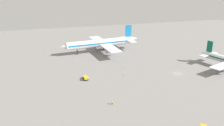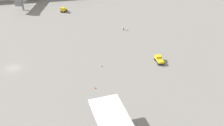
{
  "view_description": "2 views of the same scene",
  "coord_description": "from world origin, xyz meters",
  "px_view_note": "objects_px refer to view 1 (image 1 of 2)",
  "views": [
    {
      "loc": [
        -65.03,
        -101.43,
        47.06
      ],
      "look_at": [
        -32.55,
        12.16,
        4.95
      ],
      "focal_mm": 37.69,
      "sensor_mm": 36.0,
      "label": 1
    },
    {
      "loc": [
        -16.62,
        82.66,
        49.62
      ],
      "look_at": [
        -31.39,
        7.97,
        3.01
      ],
      "focal_mm": 45.28,
      "sensor_mm": 36.0,
      "label": 2
    }
  ],
  "objects_px": {
    "airplane_at_gate": "(101,43)",
    "pushback_tractor": "(86,78)",
    "safety_cone_near_gate": "(123,75)",
    "safety_cone_mid_apron": "(123,67)",
    "ground_crew_worker": "(112,102)"
  },
  "relations": [
    {
      "from": "ground_crew_worker",
      "to": "safety_cone_near_gate",
      "type": "height_order",
      "value": "ground_crew_worker"
    },
    {
      "from": "safety_cone_near_gate",
      "to": "safety_cone_mid_apron",
      "type": "xyz_separation_m",
      "value": [
        3.83,
        11.48,
        0.0
      ]
    },
    {
      "from": "pushback_tractor",
      "to": "ground_crew_worker",
      "type": "relative_size",
      "value": 2.67
    },
    {
      "from": "airplane_at_gate",
      "to": "safety_cone_near_gate",
      "type": "height_order",
      "value": "airplane_at_gate"
    },
    {
      "from": "safety_cone_mid_apron",
      "to": "safety_cone_near_gate",
      "type": "bearing_deg",
      "value": -108.46
    },
    {
      "from": "ground_crew_worker",
      "to": "safety_cone_mid_apron",
      "type": "distance_m",
      "value": 41.87
    },
    {
      "from": "pushback_tractor",
      "to": "safety_cone_mid_apron",
      "type": "height_order",
      "value": "pushback_tractor"
    },
    {
      "from": "airplane_at_gate",
      "to": "ground_crew_worker",
      "type": "xyz_separation_m",
      "value": [
        -12.82,
        -71.61,
        -5.34
      ]
    },
    {
      "from": "safety_cone_near_gate",
      "to": "safety_cone_mid_apron",
      "type": "distance_m",
      "value": 12.11
    },
    {
      "from": "airplane_at_gate",
      "to": "ground_crew_worker",
      "type": "height_order",
      "value": "airplane_at_gate"
    },
    {
      "from": "pushback_tractor",
      "to": "ground_crew_worker",
      "type": "height_order",
      "value": "pushback_tractor"
    },
    {
      "from": "safety_cone_near_gate",
      "to": "safety_cone_mid_apron",
      "type": "height_order",
      "value": "same"
    },
    {
      "from": "airplane_at_gate",
      "to": "pushback_tractor",
      "type": "xyz_separation_m",
      "value": [
        -18.7,
        -44.3,
        -5.22
      ]
    },
    {
      "from": "airplane_at_gate",
      "to": "ground_crew_worker",
      "type": "distance_m",
      "value": 72.94
    },
    {
      "from": "airplane_at_gate",
      "to": "pushback_tractor",
      "type": "relative_size",
      "value": 12.55
    }
  ]
}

